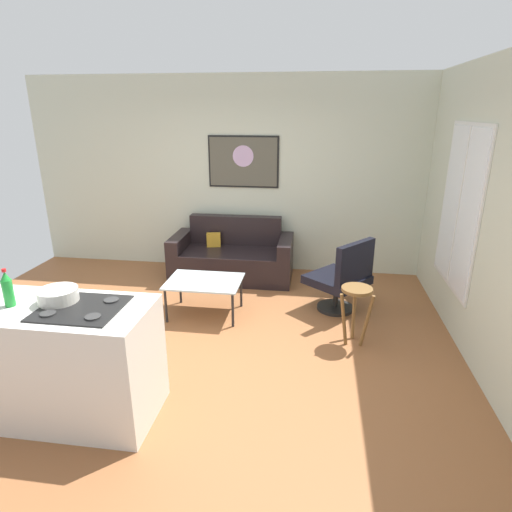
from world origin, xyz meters
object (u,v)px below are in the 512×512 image
object	(u,v)px
armchair	(343,277)
soda_bottle_2	(8,289)
couch	(232,258)
wall_painting	(243,162)
bar_stool	(356,301)
coffee_table	(204,283)
mixing_bowl	(58,296)

from	to	relation	value
armchair	soda_bottle_2	xyz separation A→B (m)	(-2.57, -2.19, 0.62)
couch	wall_painting	bearing A→B (deg)	76.60
couch	bar_stool	distance (m)	2.34
soda_bottle_2	coffee_table	bearing A→B (deg)	62.96
coffee_table	armchair	bearing A→B (deg)	10.72
couch	coffee_table	world-z (taller)	couch
coffee_table	soda_bottle_2	distance (m)	2.22
soda_bottle_2	mixing_bowl	bearing A→B (deg)	17.43
couch	mixing_bowl	bearing A→B (deg)	-103.46
coffee_table	mixing_bowl	world-z (taller)	mixing_bowl
coffee_table	mixing_bowl	distance (m)	1.99
bar_stool	mixing_bowl	size ratio (longest dim) A/B	2.12
coffee_table	soda_bottle_2	xyz separation A→B (m)	(-0.96, -1.89, 0.67)
coffee_table	bar_stool	distance (m)	1.76
mixing_bowl	coffee_table	bearing A→B (deg)	70.33
soda_bottle_2	mixing_bowl	xyz separation A→B (m)	(0.33, 0.10, -0.08)
armchair	wall_painting	distance (m)	2.29
armchair	wall_painting	bearing A→B (deg)	136.15
couch	coffee_table	xyz separation A→B (m)	(-0.09, -1.24, 0.11)
couch	mixing_bowl	world-z (taller)	mixing_bowl
soda_bottle_2	wall_painting	size ratio (longest dim) A/B	0.29
mixing_bowl	armchair	bearing A→B (deg)	42.99
couch	wall_painting	distance (m)	1.39
armchair	bar_stool	bearing A→B (deg)	-82.29
coffee_table	soda_bottle_2	size ratio (longest dim) A/B	2.92
couch	mixing_bowl	size ratio (longest dim) A/B	5.82
armchair	bar_stool	world-z (taller)	armchair
coffee_table	wall_painting	xyz separation A→B (m)	(0.19, 1.66, 1.22)
armchair	mixing_bowl	size ratio (longest dim) A/B	3.07
armchair	mixing_bowl	distance (m)	3.11
bar_stool	wall_painting	xyz separation A→B (m)	(-1.52, 2.10, 1.13)
coffee_table	armchair	distance (m)	1.63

